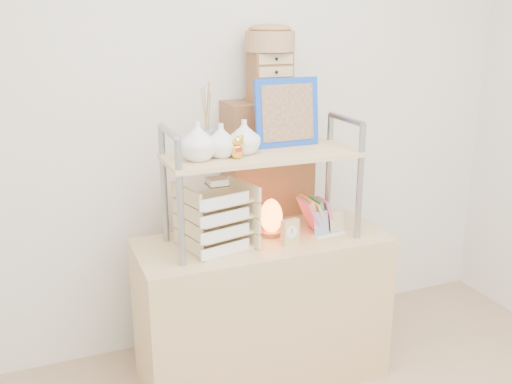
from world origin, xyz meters
TOP-DOWN VIEW (x-y plane):
  - room_shell at (0.00, 0.39)m, footprint 3.42×3.41m
  - desk at (0.00, 1.20)m, footprint 1.20×0.50m
  - cabinet at (0.18, 1.57)m, footprint 0.45×0.24m
  - hutch at (-0.06, 1.21)m, footprint 0.90×0.34m
  - letter_tray at (-0.23, 1.18)m, footprint 0.32×0.32m
  - salt_lamp at (0.06, 1.23)m, footprint 0.12×0.11m
  - desk_clock at (0.10, 1.10)m, footprint 0.09×0.06m
  - postcard_stand at (0.32, 1.14)m, footprint 0.18×0.07m
  - drawer_chest at (0.18, 1.55)m, footprint 0.20×0.16m
  - woven_basket at (0.18, 1.55)m, footprint 0.25×0.25m

SIDE VIEW (x-z plane):
  - desk at x=0.00m, z-range 0.00..0.75m
  - cabinet at x=0.18m, z-range 0.00..1.35m
  - postcard_stand at x=0.32m, z-range 0.72..0.85m
  - desk_clock at x=0.10m, z-range 0.75..0.87m
  - salt_lamp at x=0.06m, z-range 0.75..0.94m
  - letter_tray at x=-0.23m, z-range 0.72..1.05m
  - hutch at x=-0.06m, z-range 0.81..1.56m
  - drawer_chest at x=0.18m, z-range 1.35..1.60m
  - woven_basket at x=0.18m, z-range 1.60..1.70m
  - room_shell at x=0.00m, z-range 0.39..3.00m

